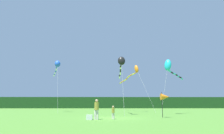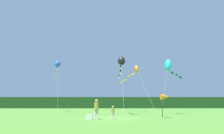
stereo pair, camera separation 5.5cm
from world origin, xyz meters
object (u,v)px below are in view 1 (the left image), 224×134
banner_flag_pole (165,97)px  kite_black (121,64)px  person_child (113,112)px  cooler_box (89,117)px  kite_cyan (169,66)px  kite_orange (134,71)px  kite_blue (57,65)px  person_adult (97,108)px

banner_flag_pole → kite_black: 8.15m
person_child → banner_flag_pole: size_ratio=0.47×
person_child → cooler_box: size_ratio=2.23×
banner_flag_pole → kite_black: kite_black is taller
banner_flag_pole → person_child: bearing=-160.4°
kite_cyan → kite_orange: bearing=115.1°
cooler_box → banner_flag_pole: 8.22m
cooler_box → kite_cyan: 15.14m
kite_blue → banner_flag_pole: bearing=-42.4°
person_child → kite_black: 9.47m
cooler_box → banner_flag_pole: banner_flag_pole is taller
person_child → kite_orange: size_ratio=0.12×
kite_orange → kite_blue: (-13.93, -1.01, 0.96)m
kite_orange → kite_cyan: 9.19m
banner_flag_pole → kite_cyan: bearing=67.8°
cooler_box → kite_orange: size_ratio=0.05×
person_adult → kite_blue: bearing=116.8°
person_child → kite_blue: (-9.70, 15.77, 7.56)m
kite_black → banner_flag_pole: bearing=-51.1°
cooler_box → banner_flag_pole: (7.58, 2.58, 1.88)m
person_adult → kite_black: kite_black is taller
kite_orange → kite_cyan: (3.89, -8.31, -0.64)m
kite_black → kite_blue: bearing=141.8°
kite_blue → kite_cyan: 19.32m
kite_black → kite_cyan: (6.87, 1.32, -0.11)m
person_adult → banner_flag_pole: (6.96, 2.44, 1.10)m
kite_orange → banner_flag_pole: bearing=-85.3°
kite_black → kite_orange: size_ratio=0.79×
banner_flag_pole → kite_orange: 15.76m
kite_cyan → cooler_box: bearing=-138.3°
person_adult → kite_blue: (-8.20, 16.26, 7.23)m
banner_flag_pole → cooler_box: bearing=-161.2°
cooler_box → kite_black: size_ratio=0.07×
banner_flag_pole → kite_blue: (-15.15, 13.83, 6.13)m
person_adult → kite_black: (2.75, 7.65, 5.74)m
cooler_box → kite_cyan: (10.24, 9.12, 6.41)m
person_child → kite_blue: size_ratio=0.13×
kite_orange → kite_cyan: kite_orange is taller
cooler_box → kite_black: 10.71m
kite_cyan → person_adult: bearing=-137.0°
cooler_box → kite_blue: kite_blue is taller
kite_black → kite_cyan: bearing=10.9°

